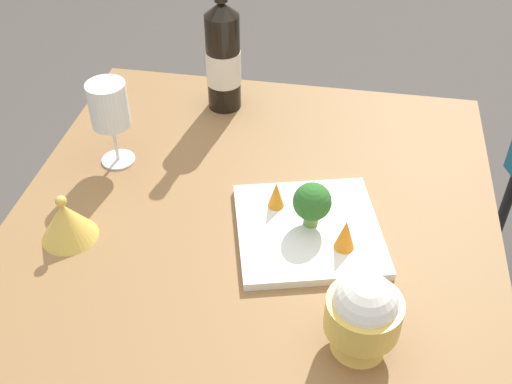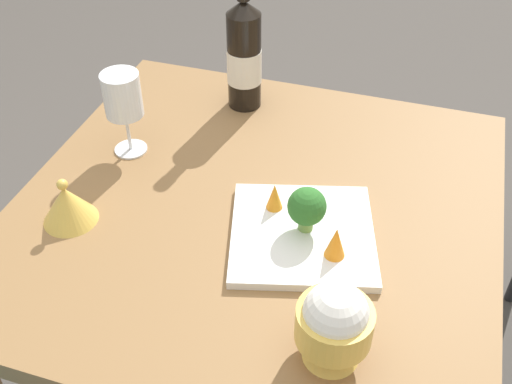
{
  "view_description": "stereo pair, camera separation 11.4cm",
  "coord_description": "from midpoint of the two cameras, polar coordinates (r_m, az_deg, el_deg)",
  "views": [
    {
      "loc": [
        -0.15,
        0.85,
        1.51
      ],
      "look_at": [
        0.0,
        0.0,
        0.77
      ],
      "focal_mm": 43.23,
      "sensor_mm": 36.0,
      "label": 1
    },
    {
      "loc": [
        -0.26,
        0.83,
        1.51
      ],
      "look_at": [
        0.0,
        0.0,
        0.77
      ],
      "focal_mm": 43.23,
      "sensor_mm": 36.0,
      "label": 2
    }
  ],
  "objects": [
    {
      "name": "wine_bottle",
      "position": [
        1.37,
        1.32,
        12.51
      ],
      "size": [
        0.08,
        0.08,
        0.32
      ],
      "color": "black",
      "rests_on": "dining_table"
    },
    {
      "name": "rice_bowl_lid",
      "position": [
        1.13,
        -14.36,
        -1.19
      ],
      "size": [
        0.1,
        0.1,
        0.09
      ],
      "color": "gold",
      "rests_on": "dining_table"
    },
    {
      "name": "carrot_garnish_right",
      "position": [
        1.11,
        4.65,
        -0.51
      ],
      "size": [
        0.03,
        0.03,
        0.05
      ],
      "color": "orange",
      "rests_on": "serving_plate"
    },
    {
      "name": "carrot_garnish_left",
      "position": [
        1.04,
        10.54,
        -4.73
      ],
      "size": [
        0.04,
        0.04,
        0.06
      ],
      "color": "orange",
      "rests_on": "serving_plate"
    },
    {
      "name": "serving_plate",
      "position": [
        1.09,
        7.3,
        -4.03
      ],
      "size": [
        0.31,
        0.31,
        0.02
      ],
      "rotation": [
        0.0,
        0.0,
        0.27
      ],
      "color": "white",
      "rests_on": "dining_table"
    },
    {
      "name": "wine_glass",
      "position": [
        1.23,
        -9.67,
        8.57
      ],
      "size": [
        0.08,
        0.08,
        0.18
      ],
      "color": "white",
      "rests_on": "dining_table"
    },
    {
      "name": "rice_bowl",
      "position": [
        0.89,
        10.98,
        -12.08
      ],
      "size": [
        0.11,
        0.11,
        0.14
      ],
      "color": "gold",
      "rests_on": "dining_table"
    },
    {
      "name": "dining_table",
      "position": [
        1.22,
        2.68,
        -4.28
      ],
      "size": [
        0.89,
        0.89,
        0.74
      ],
      "color": "olive",
      "rests_on": "ground_plane"
    },
    {
      "name": "broccoli_floret",
      "position": [
        1.06,
        7.8,
        -1.54
      ],
      "size": [
        0.07,
        0.07,
        0.09
      ],
      "color": "#729E4C",
      "rests_on": "serving_plate"
    }
  ]
}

